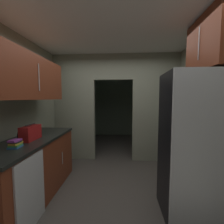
# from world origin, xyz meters

# --- Properties ---
(ground) EXTENTS (20.00, 20.00, 0.00)m
(ground) POSITION_xyz_m (0.00, 0.00, 0.00)
(ground) COLOR #47423D
(kitchen_overhead_slab) EXTENTS (3.47, 7.26, 0.06)m
(kitchen_overhead_slab) POSITION_xyz_m (0.00, 0.49, 2.65)
(kitchen_overhead_slab) COLOR silver
(kitchen_partition) EXTENTS (3.07, 0.12, 2.62)m
(kitchen_partition) POSITION_xyz_m (0.01, 1.63, 1.41)
(kitchen_partition) COLOR gray
(kitchen_partition) RESTS_ON ground
(adjoining_room_shell) EXTENTS (3.07, 2.80, 2.62)m
(adjoining_room_shell) POSITION_xyz_m (0.00, 3.50, 1.31)
(adjoining_room_shell) COLOR slate
(adjoining_room_shell) RESTS_ON ground
(refrigerator) EXTENTS (0.81, 0.71, 1.88)m
(refrigerator) POSITION_xyz_m (1.14, -0.23, 0.94)
(refrigerator) COLOR black
(refrigerator) RESTS_ON ground
(lower_cabinet_run) EXTENTS (0.67, 1.93, 0.94)m
(lower_cabinet_run) POSITION_xyz_m (-1.20, -0.05, 0.47)
(lower_cabinet_run) COLOR maroon
(lower_cabinet_run) RESTS_ON ground
(dishwasher) EXTENTS (0.02, 0.56, 0.88)m
(dishwasher) POSITION_xyz_m (-0.88, -0.59, 0.44)
(dishwasher) COLOR #B7BABC
(dishwasher) RESTS_ON ground
(upper_cabinet_counterside) EXTENTS (0.36, 1.73, 0.65)m
(upper_cabinet_counterside) POSITION_xyz_m (-1.20, -0.05, 1.86)
(upper_cabinet_counterside) COLOR maroon
(upper_cabinet_fridgeside) EXTENTS (0.36, 0.89, 0.69)m
(upper_cabinet_fridgeside) POSITION_xyz_m (1.35, -0.13, 2.26)
(upper_cabinet_fridgeside) COLOR maroon
(boombox) EXTENTS (0.16, 0.36, 0.24)m
(boombox) POSITION_xyz_m (-1.17, -0.07, 1.04)
(boombox) COLOR maroon
(boombox) RESTS_ON lower_cabinet_run
(book_stack) EXTENTS (0.14, 0.17, 0.10)m
(book_stack) POSITION_xyz_m (-1.14, -0.45, 0.98)
(book_stack) COLOR #2D609E
(book_stack) RESTS_ON lower_cabinet_run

